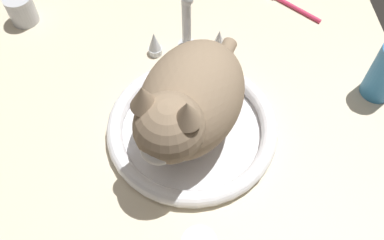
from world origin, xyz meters
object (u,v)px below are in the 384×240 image
Objects in this scene: sink_basin at (192,127)px; faucet at (187,26)px; metal_jar at (21,9)px; toothbrush at (292,6)px; cat at (187,104)px.

sink_basin is 22.04cm from faucet.
faucet is 41.28cm from metal_jar.
sink_basin is 44.20cm from toothbrush.
sink_basin is at bearing -41.27° from metal_jar.
cat reaches higher than toothbrush.
cat is 2.96× the size of toothbrush.
sink_basin is 10.80cm from cat.
faucet is 0.64× the size of cat.
faucet reaches higher than metal_jar.
cat is at bearing -126.92° from toothbrush.
faucet is 31.48cm from toothbrush.
faucet is at bearing 90.00° from sink_basin.
faucet is at bearing -18.82° from metal_jar.
cat is (-0.96, -22.78, 3.31)cm from faucet.
metal_jar is at bearing 136.41° from cat.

